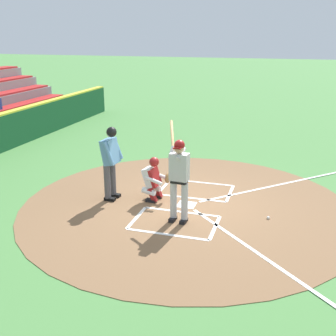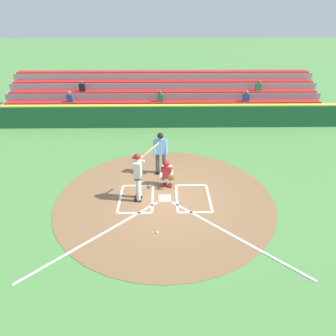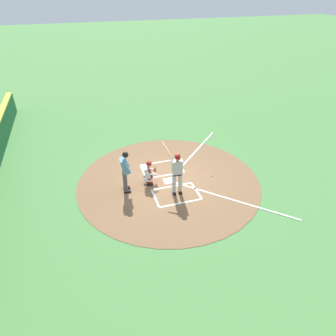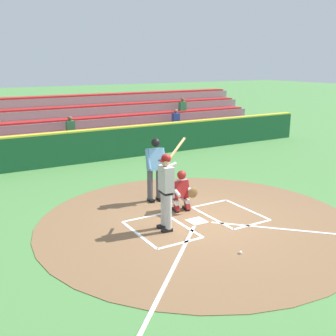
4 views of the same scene
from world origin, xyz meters
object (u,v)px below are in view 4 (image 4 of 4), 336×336
Objects in this scene: catcher at (182,190)px; plate_umpire at (155,165)px; batter at (166,186)px; baseball at (240,252)px.

catcher is 1.17m from plate_umpire.
batter is 2.10m from plate_umpire.
baseball is (-0.68, 1.91, -1.06)m from batter.
batter reaches higher than catcher.
catcher reaches higher than baseball.
plate_umpire is (-0.78, -1.95, -0.02)m from batter.
catcher is 2.90m from baseball.
catcher is (-1.01, -0.92, -0.51)m from batter.
plate_umpire is at bearing -111.65° from batter.
plate_umpire is at bearing -91.38° from baseball.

